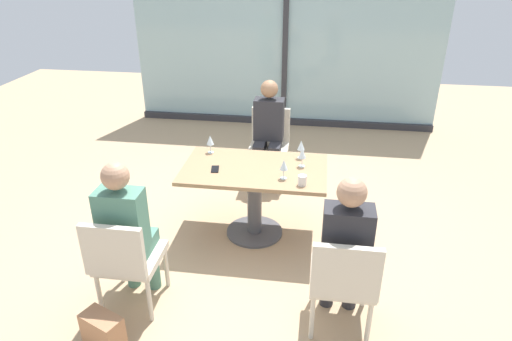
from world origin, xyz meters
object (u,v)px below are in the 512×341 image
chair_front_left (125,258)px  wine_glass_3 (210,140)px  handbag_0 (103,332)px  dining_table_main (255,185)px  chair_near_window (269,142)px  wine_glass_1 (302,154)px  coffee_cup (302,180)px  person_near_window (268,129)px  wine_glass_2 (301,146)px  wine_glass_0 (284,165)px  person_front_left (127,227)px  person_front_right (345,245)px  cell_phone_on_table (215,169)px

chair_front_left → wine_glass_3: 1.55m
handbag_0 → dining_table_main: bearing=85.1°
dining_table_main → wine_glass_3: wine_glass_3 is taller
chair_near_window → wine_glass_1: 1.24m
coffee_cup → dining_table_main: bearing=148.6°
person_near_window → wine_glass_2: (0.42, -0.81, 0.16)m
dining_table_main → chair_front_left: 1.44m
person_near_window → wine_glass_0: (0.29, -1.27, 0.16)m
wine_glass_0 → wine_glass_3: same height
person_front_left → wine_glass_2: size_ratio=6.81×
person_near_window → coffee_cup: bearing=-71.4°
person_front_left → wine_glass_0: (1.10, 0.90, 0.16)m
person_front_right → person_near_window: (-0.81, 2.17, 0.00)m
chair_front_left → cell_phone_on_table: (0.45, 1.10, 0.24)m
person_front_right → person_near_window: 2.32m
wine_glass_0 → handbag_0: 1.95m
wine_glass_1 → cell_phone_on_table: 0.83m
dining_table_main → chair_near_window: chair_near_window is taller
wine_glass_0 → wine_glass_3: 0.91m
chair_near_window → person_front_right: person_front_right is taller
chair_front_left → wine_glass_0: (1.10, 1.01, 0.37)m
person_near_window → person_front_left: bearing=-110.5°
coffee_cup → handbag_0: 1.96m
wine_glass_0 → handbag_0: wine_glass_0 is taller
person_front_right → coffee_cup: (-0.35, 0.80, 0.08)m
dining_table_main → wine_glass_3: 0.65m
wine_glass_3 → wine_glass_0: bearing=-30.8°
coffee_cup → handbag_0: bearing=-135.1°
dining_table_main → person_near_window: size_ratio=1.07×
person_front_right → wine_glass_1: bearing=107.6°
chair_near_window → wine_glass_1: size_ratio=4.70×
wine_glass_2 → chair_front_left: bearing=-129.9°
dining_table_main → wine_glass_1: wine_glass_1 is taller
chair_front_left → handbag_0: size_ratio=2.90×
wine_glass_2 → person_front_right: bearing=-73.8°
dining_table_main → wine_glass_0: (0.29, -0.18, 0.32)m
person_front_right → handbag_0: person_front_right is taller
coffee_cup → handbag_0: (-1.31, -1.31, -0.64)m
wine_glass_2 → handbag_0: wine_glass_2 is taller
person_front_left → wine_glass_1: (1.25, 1.17, 0.16)m
wine_glass_1 → wine_glass_3: (-0.93, 0.19, 0.00)m
wine_glass_3 → cell_phone_on_table: 0.42m
wine_glass_0 → wine_glass_1: size_ratio=1.00×
wine_glass_0 → wine_glass_1: same height
wine_glass_1 → wine_glass_2: size_ratio=1.00×
handbag_0 → person_front_left: bearing=108.7°
chair_front_left → person_front_right: person_front_right is taller
person_front_right → wine_glass_1: size_ratio=6.81×
cell_phone_on_table → wine_glass_2: bearing=15.8°
wine_glass_2 → cell_phone_on_table: wine_glass_2 is taller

